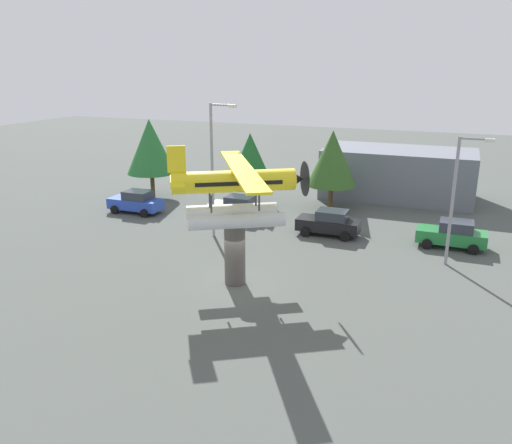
% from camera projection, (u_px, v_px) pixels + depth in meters
% --- Properties ---
extents(ground_plane, '(140.00, 140.00, 0.00)m').
position_uv_depth(ground_plane, '(235.00, 283.00, 27.42)').
color(ground_plane, '#4C514C').
extents(display_pedestal, '(1.10, 1.10, 3.36)m').
position_uv_depth(display_pedestal, '(235.00, 253.00, 26.93)').
color(display_pedestal, '#4C4742').
rests_on(display_pedestal, ground).
extents(floatplane_monument, '(7.03, 9.48, 4.00)m').
position_uv_depth(floatplane_monument, '(237.00, 191.00, 25.96)').
color(floatplane_monument, silver).
rests_on(floatplane_monument, display_pedestal).
extents(car_near_blue, '(4.20, 2.02, 1.76)m').
position_uv_depth(car_near_blue, '(136.00, 202.00, 40.04)').
color(car_near_blue, '#2847B7').
rests_on(car_near_blue, ground).
extents(car_mid_silver, '(4.20, 2.02, 1.76)m').
position_uv_depth(car_mid_silver, '(238.00, 208.00, 38.42)').
color(car_mid_silver, silver).
rests_on(car_mid_silver, ground).
extents(car_far_black, '(4.20, 2.02, 1.76)m').
position_uv_depth(car_far_black, '(329.00, 223.00, 34.78)').
color(car_far_black, black).
rests_on(car_far_black, ground).
extents(car_distant_green, '(4.20, 2.02, 1.76)m').
position_uv_depth(car_distant_green, '(452.00, 234.00, 32.46)').
color(car_distant_green, '#237A38').
rests_on(car_distant_green, ground).
extents(streetlight_primary, '(1.84, 0.28, 8.78)m').
position_uv_depth(streetlight_primary, '(214.00, 162.00, 33.35)').
color(streetlight_primary, gray).
rests_on(streetlight_primary, ground).
extents(streetlight_secondary, '(1.84, 0.28, 7.40)m').
position_uv_depth(streetlight_secondary, '(458.00, 192.00, 28.62)').
color(streetlight_secondary, gray).
rests_on(streetlight_secondary, ground).
extents(storefront_building, '(12.46, 6.55, 4.17)m').
position_uv_depth(storefront_building, '(398.00, 174.00, 44.36)').
color(storefront_building, slate).
rests_on(storefront_building, ground).
extents(tree_west, '(4.13, 4.13, 6.73)m').
position_uv_depth(tree_west, '(150.00, 146.00, 43.65)').
color(tree_west, brown).
rests_on(tree_west, ground).
extents(tree_east, '(3.63, 3.63, 5.92)m').
position_uv_depth(tree_east, '(250.00, 159.00, 41.12)').
color(tree_east, brown).
rests_on(tree_east, ground).
extents(tree_center_back, '(3.86, 3.86, 6.28)m').
position_uv_depth(tree_center_back, '(332.00, 158.00, 39.90)').
color(tree_center_back, brown).
rests_on(tree_center_back, ground).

